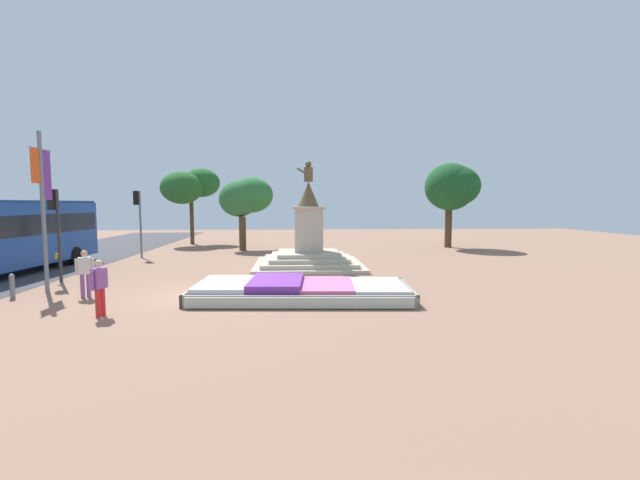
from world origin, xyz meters
TOP-DOWN VIEW (x-y plane):
  - ground_plane at (0.00, 0.00)m, footprint 72.65×72.65m
  - flower_planter at (2.98, -0.71)m, footprint 7.32×3.55m
  - statue_monument at (3.57, 6.29)m, footprint 5.22×5.22m
  - traffic_light_mid_block at (-6.49, 2.73)m, footprint 0.41×0.30m
  - traffic_light_far_corner at (-6.01, 10.38)m, footprint 0.41×0.29m
  - banner_pole at (-5.93, 0.96)m, footprint 0.14×1.20m
  - pedestrian_with_handbag at (-4.08, -0.16)m, footprint 0.54×0.33m
  - pedestrian_near_planter at (-2.51, -2.67)m, footprint 0.34×0.54m
  - kerb_bollard_mid_b at (-6.46, -0.10)m, footprint 0.17×0.17m
  - park_tree_far_left at (-0.37, 14.41)m, footprint 3.58×2.88m
  - park_tree_behind_statue at (13.78, 14.52)m, footprint 3.82×3.89m
  - park_tree_far_right at (-4.97, 18.48)m, footprint 4.12×4.41m

SIDE VIEW (x-z plane):
  - ground_plane at x=0.00m, z-range 0.00..0.00m
  - flower_planter at x=2.98m, z-range -0.06..0.57m
  - kerb_bollard_mid_b at x=-6.46m, z-range 0.02..0.84m
  - statue_monument at x=3.57m, z-range -1.68..3.49m
  - pedestrian_with_handbag at x=-4.08m, z-range 0.11..1.70m
  - pedestrian_near_planter at x=-2.51m, z-range 0.12..1.71m
  - traffic_light_mid_block at x=-6.49m, z-range 0.69..4.36m
  - traffic_light_far_corner at x=-6.01m, z-range 0.76..4.59m
  - banner_pole at x=-5.93m, z-range 0.30..5.92m
  - park_tree_far_left at x=-0.37m, z-range 1.10..5.97m
  - park_tree_behind_statue at x=13.78m, z-range 1.32..7.21m
  - park_tree_far_right at x=-4.97m, z-range 1.53..7.35m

